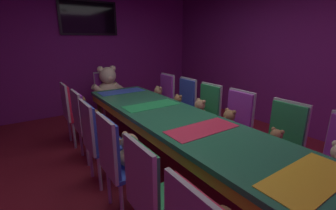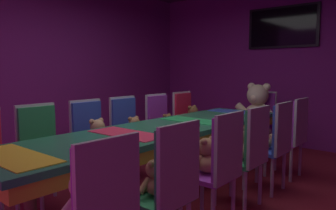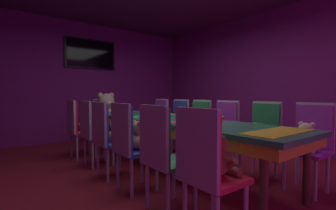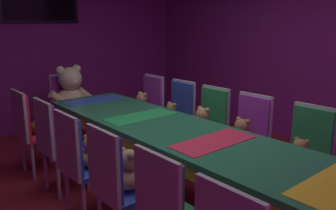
% 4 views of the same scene
% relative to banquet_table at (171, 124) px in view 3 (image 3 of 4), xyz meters
% --- Properties ---
extents(ground_plane, '(7.90, 7.90, 0.00)m').
position_rel_banquet_table_xyz_m(ground_plane, '(0.00, -0.00, -0.66)').
color(ground_plane, maroon).
extents(wall_back, '(5.20, 0.12, 2.80)m').
position_rel_banquet_table_xyz_m(wall_back, '(0.00, 3.20, 0.74)').
color(wall_back, '#721E72').
rests_on(wall_back, ground_plane).
extents(wall_right, '(0.12, 6.40, 2.80)m').
position_rel_banquet_table_xyz_m(wall_right, '(2.60, -0.00, 0.74)').
color(wall_right, '#721E72').
rests_on(wall_right, ground_plane).
extents(banquet_table, '(0.90, 3.65, 0.75)m').
position_rel_banquet_table_xyz_m(banquet_table, '(0.00, 0.00, 0.00)').
color(banquet_table, '#26724C').
rests_on(banquet_table, ground_plane).
extents(chair_left_0, '(0.42, 0.41, 0.98)m').
position_rel_banquet_table_xyz_m(chair_left_0, '(-0.85, -1.45, -0.06)').
color(chair_left_0, red).
rests_on(chair_left_0, ground_plane).
extents(teddy_left_0, '(0.26, 0.34, 0.32)m').
position_rel_banquet_table_xyz_m(teddy_left_0, '(-0.70, -1.45, -0.06)').
color(teddy_left_0, brown).
rests_on(teddy_left_0, chair_left_0).
extents(chair_left_1, '(0.42, 0.41, 0.98)m').
position_rel_banquet_table_xyz_m(chair_left_1, '(-0.84, -0.91, -0.06)').
color(chair_left_1, '#268C4C').
rests_on(chair_left_1, ground_plane).
extents(chair_left_2, '(0.42, 0.41, 0.98)m').
position_rel_banquet_table_xyz_m(chair_left_2, '(-0.85, -0.30, -0.06)').
color(chair_left_2, '#2D47B2').
rests_on(chair_left_2, ground_plane).
extents(teddy_left_2, '(0.27, 0.35, 0.33)m').
position_rel_banquet_table_xyz_m(teddy_left_2, '(-0.70, -0.30, -0.06)').
color(teddy_left_2, tan).
rests_on(teddy_left_2, chair_left_2).
extents(chair_left_3, '(0.42, 0.41, 0.98)m').
position_rel_banquet_table_xyz_m(chair_left_3, '(-0.86, 0.27, -0.06)').
color(chair_left_3, '#2D47B2').
rests_on(chair_left_3, ground_plane).
extents(teddy_left_3, '(0.24, 0.31, 0.29)m').
position_rel_banquet_table_xyz_m(teddy_left_3, '(-0.72, 0.27, -0.08)').
color(teddy_left_3, '#9E7247').
rests_on(teddy_left_3, chair_left_3).
extents(chair_left_4, '(0.42, 0.41, 0.98)m').
position_rel_banquet_table_xyz_m(chair_left_4, '(-0.83, 0.88, -0.06)').
color(chair_left_4, purple).
rests_on(chair_left_4, ground_plane).
extents(teddy_left_4, '(0.22, 0.28, 0.26)m').
position_rel_banquet_table_xyz_m(teddy_left_4, '(-0.69, 0.88, -0.09)').
color(teddy_left_4, brown).
rests_on(teddy_left_4, chair_left_4).
extents(chair_left_5, '(0.42, 0.41, 0.98)m').
position_rel_banquet_table_xyz_m(chair_left_5, '(-0.85, 1.50, -0.06)').
color(chair_left_5, red).
rests_on(chair_left_5, ground_plane).
extents(teddy_left_5, '(0.27, 0.35, 0.33)m').
position_rel_banquet_table_xyz_m(teddy_left_5, '(-0.71, 1.50, -0.06)').
color(teddy_left_5, brown).
rests_on(teddy_left_5, chair_left_5).
extents(chair_right_0, '(0.42, 0.41, 0.98)m').
position_rel_banquet_table_xyz_m(chair_right_0, '(0.84, -1.49, -0.06)').
color(chair_right_0, purple).
rests_on(chair_right_0, ground_plane).
extents(teddy_right_0, '(0.26, 0.34, 0.32)m').
position_rel_banquet_table_xyz_m(teddy_right_0, '(0.69, -1.49, -0.06)').
color(teddy_right_0, beige).
rests_on(teddy_right_0, chair_right_0).
extents(chair_right_1, '(0.42, 0.41, 0.98)m').
position_rel_banquet_table_xyz_m(chair_right_1, '(0.84, -0.91, -0.06)').
color(chair_right_1, '#268C4C').
rests_on(chair_right_1, ground_plane).
extents(teddy_right_1, '(0.21, 0.27, 0.26)m').
position_rel_banquet_table_xyz_m(teddy_right_1, '(0.69, -0.91, -0.09)').
color(teddy_right_1, '#9E7247').
rests_on(teddy_right_1, chair_right_1).
extents(chair_right_2, '(0.42, 0.41, 0.98)m').
position_rel_banquet_table_xyz_m(chair_right_2, '(0.83, -0.27, -0.06)').
color(chair_right_2, purple).
rests_on(chair_right_2, ground_plane).
extents(teddy_right_2, '(0.25, 0.32, 0.31)m').
position_rel_banquet_table_xyz_m(teddy_right_2, '(0.69, -0.27, -0.07)').
color(teddy_right_2, '#9E7247').
rests_on(teddy_right_2, chair_right_2).
extents(chair_right_3, '(0.42, 0.41, 0.98)m').
position_rel_banquet_table_xyz_m(chair_right_3, '(0.83, 0.28, -0.06)').
color(chair_right_3, '#268C4C').
rests_on(chair_right_3, ground_plane).
extents(teddy_right_3, '(0.26, 0.34, 0.32)m').
position_rel_banquet_table_xyz_m(teddy_right_3, '(0.68, 0.28, -0.06)').
color(teddy_right_3, tan).
rests_on(teddy_right_3, chair_right_3).
extents(chair_right_4, '(0.42, 0.41, 0.98)m').
position_rel_banquet_table_xyz_m(chair_right_4, '(0.85, 0.85, -0.06)').
color(chair_right_4, '#2D47B2').
rests_on(chair_right_4, ground_plane).
extents(teddy_right_4, '(0.22, 0.29, 0.27)m').
position_rel_banquet_table_xyz_m(teddy_right_4, '(0.70, 0.85, -0.08)').
color(teddy_right_4, '#9E7247').
rests_on(teddy_right_4, chair_right_4).
extents(chair_right_5, '(0.42, 0.41, 0.98)m').
position_rel_banquet_table_xyz_m(chair_right_5, '(0.83, 1.45, -0.06)').
color(chair_right_5, purple).
rests_on(chair_right_5, ground_plane).
extents(teddy_right_5, '(0.25, 0.33, 0.31)m').
position_rel_banquet_table_xyz_m(teddy_right_5, '(0.68, 1.45, -0.07)').
color(teddy_right_5, tan).
rests_on(teddy_right_5, chair_right_5).
extents(throne_chair, '(0.41, 0.42, 0.98)m').
position_rel_banquet_table_xyz_m(throne_chair, '(0.00, 2.37, -0.06)').
color(throne_chair, purple).
rests_on(throne_chair, ground_plane).
extents(king_teddy_bear, '(0.70, 0.54, 0.66)m').
position_rel_banquet_table_xyz_m(king_teddy_bear, '(0.00, 2.20, 0.08)').
color(king_teddy_bear, beige).
rests_on(king_teddy_bear, throne_chair).
extents(wall_tv, '(1.21, 0.06, 0.70)m').
position_rel_banquet_table_xyz_m(wall_tv, '(0.00, 3.11, 1.39)').
color(wall_tv, black).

